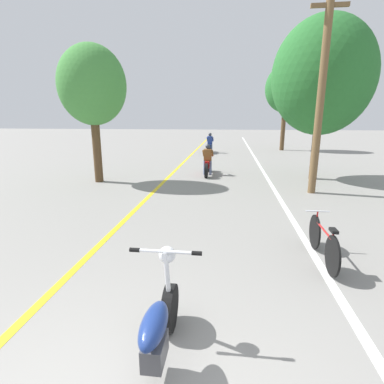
# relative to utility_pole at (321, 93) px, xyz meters

# --- Properties ---
(lane_stripe_center) EXTENTS (0.14, 48.00, 0.01)m
(lane_stripe_center) POSITION_rel_utility_pole_xyz_m (-5.37, 4.04, -3.24)
(lane_stripe_center) COLOR yellow
(lane_stripe_center) RESTS_ON ground
(lane_stripe_edge) EXTENTS (0.14, 48.00, 0.01)m
(lane_stripe_edge) POSITION_rel_utility_pole_xyz_m (-1.19, 4.04, -3.24)
(lane_stripe_edge) COLOR white
(lane_stripe_edge) RESTS_ON ground
(utility_pole) EXTENTS (1.10, 0.24, 6.31)m
(utility_pole) POSITION_rel_utility_pole_xyz_m (0.00, 0.00, 0.00)
(utility_pole) COLOR brown
(utility_pole) RESTS_ON ground
(roadside_tree_right_near) EXTENTS (3.87, 3.48, 6.24)m
(roadside_tree_right_near) POSITION_rel_utility_pole_xyz_m (0.67, 2.46, 0.77)
(roadside_tree_right_near) COLOR #513A23
(roadside_tree_right_near) RESTS_ON ground
(roadside_tree_right_far) EXTENTS (3.02, 2.72, 6.28)m
(roadside_tree_right_far) POSITION_rel_utility_pole_xyz_m (1.21, 13.64, 1.27)
(roadside_tree_right_far) COLOR #513A23
(roadside_tree_right_far) RESTS_ON ground
(roadside_tree_left) EXTENTS (2.53, 2.28, 5.11)m
(roadside_tree_left) POSITION_rel_utility_pole_xyz_m (-7.93, 0.84, 0.37)
(roadside_tree_left) COLOR #513A23
(roadside_tree_left) RESTS_ON ground
(motorcycle_foreground) EXTENTS (0.80, 2.05, 1.12)m
(motorcycle_foreground) POSITION_rel_utility_pole_xyz_m (-3.48, -7.91, -2.81)
(motorcycle_foreground) COLOR black
(motorcycle_foreground) RESTS_ON ground
(motorcycle_rider_lead) EXTENTS (0.50, 2.13, 1.35)m
(motorcycle_rider_lead) POSITION_rel_utility_pole_xyz_m (-3.75, 2.86, -2.73)
(motorcycle_rider_lead) COLOR black
(motorcycle_rider_lead) RESTS_ON ground
(motorcycle_rider_far) EXTENTS (0.50, 1.98, 1.41)m
(motorcycle_rider_far) POSITION_rel_utility_pole_xyz_m (-4.19, 11.17, -2.71)
(motorcycle_rider_far) COLOR black
(motorcycle_rider_far) RESTS_ON ground
(bicycle_parked) EXTENTS (0.44, 1.72, 0.79)m
(bicycle_parked) POSITION_rel_utility_pole_xyz_m (-1.12, -5.13, -2.88)
(bicycle_parked) COLOR black
(bicycle_parked) RESTS_ON ground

